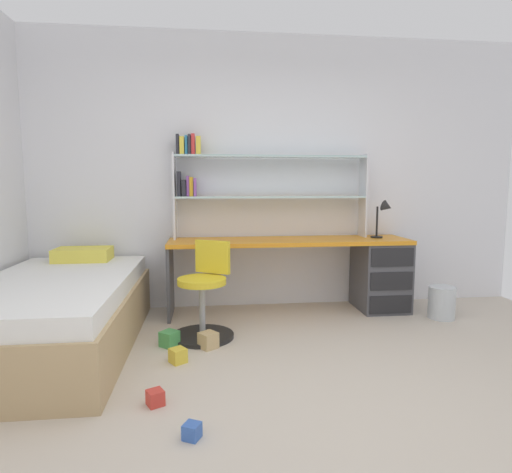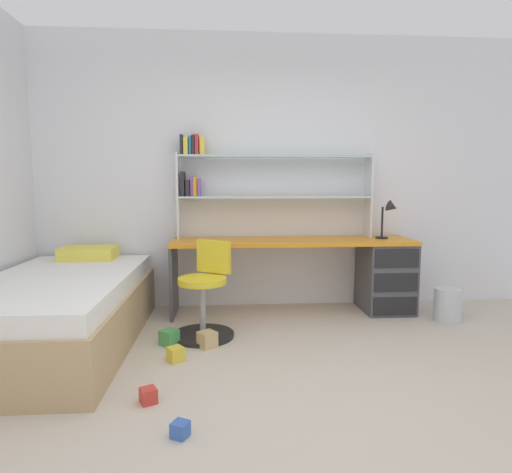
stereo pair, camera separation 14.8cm
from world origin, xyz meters
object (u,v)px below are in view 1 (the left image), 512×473
object	(u,v)px
waste_bin	(442,302)
toy_block_natural_1	(208,340)
toy_block_yellow_2	(178,356)
bookshelf_hutch	(247,177)
desk_lamp	(385,213)
toy_block_green_4	(169,339)
toy_block_blue_3	(192,431)
swivel_chair	(204,300)
desk	(352,268)
toy_block_red_0	(155,398)
bed_platform	(56,314)

from	to	relation	value
waste_bin	toy_block_natural_1	size ratio (longest dim) A/B	2.48
toy_block_yellow_2	bookshelf_hutch	bearing A→B (deg)	64.45
waste_bin	bookshelf_hutch	bearing A→B (deg)	163.51
desk_lamp	toy_block_green_4	size ratio (longest dim) A/B	3.17
desk_lamp	toy_block_blue_3	xyz separation A→B (m)	(-1.86, -2.06, -0.95)
swivel_chair	toy_block_natural_1	world-z (taller)	swivel_chair
desk	bookshelf_hutch	bearing A→B (deg)	171.29
desk	toy_block_red_0	world-z (taller)	desk
bookshelf_hutch	desk_lamp	size ratio (longest dim) A/B	5.06
toy_block_blue_3	toy_block_red_0	bearing A→B (deg)	121.73
bookshelf_hutch	toy_block_blue_3	xyz separation A→B (m)	(-0.49, -2.24, -1.30)
toy_block_blue_3	toy_block_green_4	xyz separation A→B (m)	(-0.22, 1.27, 0.02)
toy_block_red_0	toy_block_green_4	xyz separation A→B (m)	(0.00, 0.91, 0.02)
bookshelf_hutch	toy_block_natural_1	bearing A→B (deg)	-111.09
swivel_chair	waste_bin	xyz separation A→B (m)	(2.24, 0.24, -0.16)
bookshelf_hutch	waste_bin	bearing A→B (deg)	-16.49
bed_platform	waste_bin	size ratio (longest dim) A/B	6.81
bookshelf_hutch	toy_block_natural_1	xyz separation A→B (m)	(-0.40, -1.04, -1.28)
desk	waste_bin	bearing A→B (deg)	-26.28
bed_platform	toy_block_green_4	size ratio (longest dim) A/B	17.26
bookshelf_hutch	toy_block_blue_3	size ratio (longest dim) A/B	24.70
toy_block_natural_1	waste_bin	bearing A→B (deg)	12.77
bed_platform	bookshelf_hutch	bearing A→B (deg)	30.31
toy_block_green_4	desk	bearing A→B (deg)	24.63
desk_lamp	toy_block_natural_1	distance (m)	2.17
toy_block_red_0	desk_lamp	bearing A→B (deg)	39.32
desk_lamp	toy_block_blue_3	size ratio (longest dim) A/B	4.88
toy_block_red_0	toy_block_blue_3	bearing A→B (deg)	-58.27
toy_block_red_0	toy_block_green_4	distance (m)	0.91
bed_platform	waste_bin	world-z (taller)	bed_platform
desk	waste_bin	world-z (taller)	desk
waste_bin	toy_block_red_0	distance (m)	2.86
toy_block_yellow_2	toy_block_green_4	distance (m)	0.34
toy_block_red_0	toy_block_green_4	bearing A→B (deg)	89.72
swivel_chair	waste_bin	world-z (taller)	swivel_chair
toy_block_green_4	waste_bin	bearing A→B (deg)	9.69
desk_lamp	toy_block_yellow_2	bearing A→B (deg)	-150.75
toy_block_natural_1	desk_lamp	bearing A→B (deg)	25.91
toy_block_natural_1	toy_block_blue_3	bearing A→B (deg)	-94.17
bookshelf_hutch	bed_platform	distance (m)	2.10
desk	toy_block_blue_3	xyz separation A→B (m)	(-1.54, -2.07, -0.39)
toy_block_yellow_2	toy_block_green_4	xyz separation A→B (m)	(-0.09, 0.32, 0.01)
desk	bookshelf_hutch	world-z (taller)	bookshelf_hutch
desk	toy_block_yellow_2	xyz separation A→B (m)	(-1.67, -1.13, -0.38)
desk	toy_block_green_4	bearing A→B (deg)	-155.37
bed_platform	toy_block_red_0	bearing A→B (deg)	-48.58
toy_block_yellow_2	toy_block_green_4	world-z (taller)	toy_block_green_4
desk_lamp	bed_platform	distance (m)	3.10
desk_lamp	waste_bin	size ratio (longest dim) A/B	1.25
waste_bin	toy_block_red_0	size ratio (longest dim) A/B	3.48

